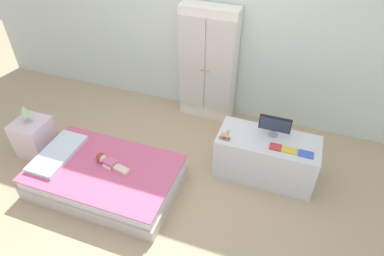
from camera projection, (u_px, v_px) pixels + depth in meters
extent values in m
cube|color=tan|center=(164.00, 192.00, 3.41)|extent=(10.00, 10.00, 0.02)
cube|color=silver|center=(214.00, 7.00, 3.69)|extent=(6.40, 0.05, 2.70)
cube|color=beige|center=(107.00, 181.00, 3.41)|extent=(1.45, 0.89, 0.15)
cube|color=silver|center=(104.00, 172.00, 3.33)|extent=(1.41, 0.85, 0.11)
cube|color=#D65B84|center=(103.00, 168.00, 3.29)|extent=(1.44, 0.88, 0.02)
cube|color=silver|center=(58.00, 153.00, 3.41)|extent=(0.31, 0.64, 0.05)
cube|color=#D6668E|center=(110.00, 163.00, 3.29)|extent=(0.14, 0.11, 0.06)
cube|color=beige|center=(123.00, 168.00, 3.25)|extent=(0.16, 0.07, 0.04)
cube|color=beige|center=(120.00, 171.00, 3.22)|extent=(0.16, 0.07, 0.04)
cube|color=beige|center=(114.00, 161.00, 3.33)|extent=(0.10, 0.05, 0.03)
cube|color=beige|center=(107.00, 168.00, 3.26)|extent=(0.10, 0.05, 0.03)
sphere|color=beige|center=(102.00, 158.00, 3.32)|extent=(0.09, 0.09, 0.09)
sphere|color=#9E3D2D|center=(101.00, 157.00, 3.32)|extent=(0.10, 0.10, 0.10)
cube|color=silver|center=(35.00, 137.00, 3.71)|extent=(0.35, 0.35, 0.44)
cylinder|color=#B7B2AD|center=(29.00, 121.00, 3.57)|extent=(0.08, 0.08, 0.01)
cylinder|color=#B7B2AD|center=(27.00, 118.00, 3.54)|extent=(0.02, 0.02, 0.09)
cone|color=#A8D699|center=(24.00, 110.00, 3.47)|extent=(0.11, 0.11, 0.11)
cube|color=white|center=(208.00, 65.00, 3.99)|extent=(0.67, 0.22, 1.41)
cube|color=beige|center=(192.00, 65.00, 3.92)|extent=(0.31, 0.02, 1.16)
cube|color=beige|center=(219.00, 70.00, 3.83)|extent=(0.31, 0.02, 1.16)
sphere|color=gold|center=(201.00, 70.00, 3.89)|extent=(0.02, 0.02, 0.02)
sphere|color=gold|center=(208.00, 71.00, 3.87)|extent=(0.02, 0.02, 0.02)
cube|color=silver|center=(266.00, 157.00, 3.44)|extent=(1.00, 0.45, 0.48)
cylinder|color=#99999E|center=(273.00, 134.00, 3.33)|extent=(0.10, 0.10, 0.01)
cylinder|color=#99999E|center=(273.00, 132.00, 3.32)|extent=(0.02, 0.02, 0.05)
cube|color=black|center=(275.00, 124.00, 3.25)|extent=(0.31, 0.02, 0.16)
cube|color=#28334C|center=(275.00, 125.00, 3.24)|extent=(0.29, 0.01, 0.14)
cube|color=#8E6642|center=(225.00, 137.00, 3.30)|extent=(0.11, 0.01, 0.01)
cube|color=#8E6642|center=(224.00, 139.00, 3.28)|extent=(0.11, 0.01, 0.01)
cube|color=#D1B289|center=(225.00, 134.00, 3.25)|extent=(0.07, 0.03, 0.04)
cylinder|color=#D1B289|center=(227.00, 137.00, 3.28)|extent=(0.01, 0.01, 0.03)
cylinder|color=#D1B289|center=(227.00, 138.00, 3.26)|extent=(0.01, 0.01, 0.03)
cylinder|color=#D1B289|center=(222.00, 136.00, 3.29)|extent=(0.01, 0.01, 0.03)
cylinder|color=#D1B289|center=(222.00, 137.00, 3.27)|extent=(0.01, 0.01, 0.03)
cylinder|color=#D1B289|center=(228.00, 133.00, 3.23)|extent=(0.02, 0.02, 0.02)
sphere|color=#D1B289|center=(228.00, 131.00, 3.21)|extent=(0.04, 0.04, 0.04)
cube|color=#CC3838|center=(275.00, 147.00, 3.19)|extent=(0.11, 0.09, 0.02)
cube|color=gold|center=(289.00, 150.00, 3.15)|extent=(0.15, 0.09, 0.01)
cube|color=blue|center=(306.00, 154.00, 3.11)|extent=(0.14, 0.09, 0.01)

